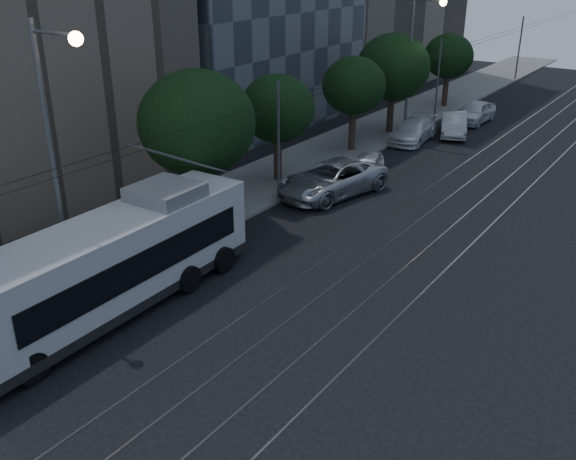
% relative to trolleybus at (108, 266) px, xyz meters
% --- Properties ---
extents(ground, '(120.00, 120.00, 0.00)m').
position_rel_trolleybus_xyz_m(ground, '(3.73, 2.26, -1.76)').
color(ground, black).
rests_on(ground, ground).
extents(sidewalk, '(5.00, 90.00, 0.15)m').
position_rel_trolleybus_xyz_m(sidewalk, '(-3.77, 22.26, -1.69)').
color(sidewalk, slate).
rests_on(sidewalk, ground).
extents(tram_rails, '(4.52, 90.00, 0.02)m').
position_rel_trolleybus_xyz_m(tram_rails, '(6.23, 22.26, -1.76)').
color(tram_rails, gray).
rests_on(tram_rails, ground).
extents(overhead_wires, '(2.23, 90.00, 6.00)m').
position_rel_trolleybus_xyz_m(overhead_wires, '(-1.25, 22.26, 1.70)').
color(overhead_wires, black).
rests_on(overhead_wires, ground).
extents(trolleybus, '(2.99, 12.89, 5.63)m').
position_rel_trolleybus_xyz_m(trolleybus, '(0.00, 0.00, 0.00)').
color(trolleybus, silver).
rests_on(trolleybus, ground).
extents(pickup_silver, '(4.23, 6.75, 1.74)m').
position_rel_trolleybus_xyz_m(pickup_silver, '(0.27, 14.46, -0.89)').
color(pickup_silver, '#B7B8BF').
rests_on(pickup_silver, ground).
extents(car_white_a, '(2.98, 4.49, 1.42)m').
position_rel_trolleybus_xyz_m(car_white_a, '(0.56, 17.62, -1.05)').
color(car_white_a, silver).
rests_on(car_white_a, ground).
extents(car_white_b, '(2.49, 5.20, 1.46)m').
position_rel_trolleybus_xyz_m(car_white_b, '(-0.57, 26.26, -1.03)').
color(car_white_b, white).
rests_on(car_white_b, ground).
extents(car_white_c, '(3.27, 4.95, 1.54)m').
position_rel_trolleybus_xyz_m(car_white_c, '(1.03, 29.33, -0.99)').
color(car_white_c, '#B2B2B7').
rests_on(car_white_c, ground).
extents(car_white_d, '(1.98, 4.63, 1.56)m').
position_rel_trolleybus_xyz_m(car_white_d, '(1.03, 33.59, -0.99)').
color(car_white_d, white).
rests_on(car_white_d, ground).
extents(tree_1, '(5.19, 5.19, 7.07)m').
position_rel_trolleybus_xyz_m(tree_1, '(-2.77, 7.81, 2.96)').
color(tree_1, '#31241B').
rests_on(tree_1, ground).
extents(tree_2, '(3.97, 3.97, 5.84)m').
position_rel_trolleybus_xyz_m(tree_2, '(-3.27, 14.57, 2.26)').
color(tree_2, '#31241B').
rests_on(tree_2, ground).
extents(tree_3, '(3.88, 3.88, 5.90)m').
position_rel_trolleybus_xyz_m(tree_3, '(-2.77, 21.90, 2.36)').
color(tree_3, '#31241B').
rests_on(tree_3, ground).
extents(tree_4, '(4.91, 4.91, 6.74)m').
position_rel_trolleybus_xyz_m(tree_4, '(-2.77, 27.20, 2.75)').
color(tree_4, '#31241B').
rests_on(tree_4, ground).
extents(tree_5, '(3.85, 3.85, 5.80)m').
position_rel_trolleybus_xyz_m(tree_5, '(-2.77, 37.10, 2.28)').
color(tree_5, '#31241B').
rests_on(tree_5, ground).
extents(streetlamp_near, '(2.37, 0.44, 9.77)m').
position_rel_trolleybus_xyz_m(streetlamp_near, '(-1.66, -0.13, 4.14)').
color(streetlamp_near, slate).
rests_on(streetlamp_near, ground).
extents(streetlamp_far, '(2.26, 0.44, 9.23)m').
position_rel_trolleybus_xyz_m(streetlamp_far, '(-1.07, 26.85, 3.84)').
color(streetlamp_far, slate).
rests_on(streetlamp_far, ground).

